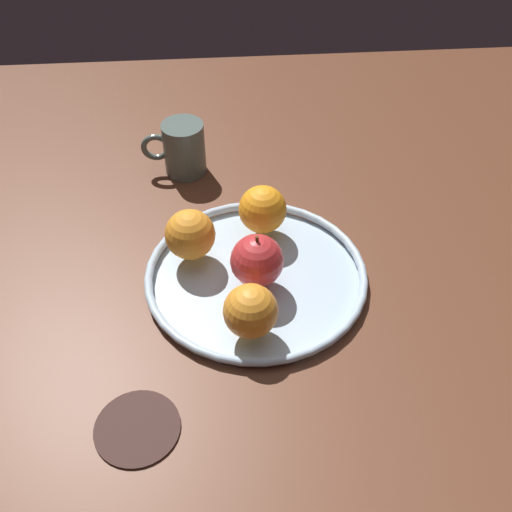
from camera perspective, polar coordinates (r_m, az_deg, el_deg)
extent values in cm
cube|color=brown|center=(89.50, 0.00, -3.11)|extent=(139.39, 139.39, 4.00)
cylinder|color=silver|center=(87.82, 0.00, -2.10)|extent=(30.77, 30.77, 0.60)
torus|color=silver|center=(87.16, 0.00, -1.69)|extent=(32.06, 32.06, 1.20)
sphere|color=red|center=(82.91, -0.04, -0.46)|extent=(7.43, 7.43, 7.43)
cylinder|color=#593819|center=(80.20, -0.04, 1.52)|extent=(0.44, 0.44, 1.20)
sphere|color=orange|center=(87.37, -6.21, 2.03)|extent=(7.33, 7.33, 7.33)
sphere|color=orange|center=(91.11, 0.62, 4.41)|extent=(7.27, 7.27, 7.27)
sphere|color=orange|center=(77.02, -0.52, -5.20)|extent=(7.11, 7.11, 7.11)
cylinder|color=#4F5E59|center=(105.94, -6.76, 10.01)|extent=(7.15, 7.15, 9.30)
torus|color=#4F5E59|center=(106.03, -9.40, 10.04)|extent=(5.09, 1.00, 5.09)
cylinder|color=#38211C|center=(74.72, -11.11, -15.53)|extent=(10.17, 10.17, 0.60)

